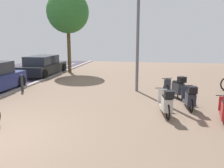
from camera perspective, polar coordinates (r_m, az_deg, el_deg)
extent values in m
cube|color=#826A57|center=(5.80, 15.51, -16.32)|extent=(14.40, 40.00, 0.05)
torus|color=black|center=(10.46, 16.02, -2.42)|extent=(0.27, 0.47, 0.50)
torus|color=black|center=(11.45, 12.78, -1.11)|extent=(0.27, 0.47, 0.50)
cube|color=#353944|center=(10.95, 14.32, -1.85)|extent=(0.55, 0.72, 0.08)
cube|color=#353944|center=(10.59, 15.45, -1.00)|extent=(0.50, 0.60, 0.49)
cube|color=black|center=(10.53, 15.53, 0.46)|extent=(0.45, 0.54, 0.06)
cylinder|color=#353944|center=(11.37, 12.90, 0.10)|extent=(0.12, 0.14, 0.51)
cube|color=#353944|center=(11.32, 13.08, -0.09)|extent=(0.32, 0.22, 0.50)
cylinder|color=black|center=(11.31, 13.02, 1.31)|extent=(0.48, 0.26, 0.03)
cube|color=black|center=(10.29, 16.36, 1.02)|extent=(0.38, 0.38, 0.24)
torus|color=black|center=(8.91, 24.98, -5.49)|extent=(0.13, 0.48, 0.48)
cylinder|color=#B42021|center=(8.82, 25.12, -4.05)|extent=(0.09, 0.13, 0.48)
cube|color=#B42021|center=(8.75, 25.15, -4.31)|extent=(0.33, 0.13, 0.48)
cylinder|color=black|center=(8.74, 25.26, -2.59)|extent=(0.52, 0.11, 0.03)
torus|color=black|center=(8.91, 18.41, -4.90)|extent=(0.08, 0.51, 0.51)
torus|color=black|center=(10.02, 17.02, -3.06)|extent=(0.08, 0.51, 0.51)
cube|color=#2E3343|center=(9.47, 17.67, -4.06)|extent=(0.32, 0.67, 0.08)
cube|color=#2E3343|center=(9.07, 18.21, -3.40)|extent=(0.33, 0.53, 0.42)
cube|color=black|center=(9.01, 18.30, -1.92)|extent=(0.29, 0.48, 0.06)
cylinder|color=#2E3343|center=(9.94, 17.13, -1.69)|extent=(0.08, 0.12, 0.51)
cube|color=#2E3343|center=(9.87, 17.20, -1.91)|extent=(0.32, 0.10, 0.50)
cylinder|color=black|center=(9.86, 17.24, -0.29)|extent=(0.52, 0.06, 0.03)
cube|color=black|center=(8.73, 18.72, -1.34)|extent=(0.30, 0.30, 0.24)
torus|color=black|center=(7.91, 13.21, -6.55)|extent=(0.12, 0.54, 0.54)
torus|color=black|center=(9.07, 11.77, -4.19)|extent=(0.12, 0.54, 0.54)
cube|color=silver|center=(8.49, 12.43, -5.45)|extent=(0.37, 0.72, 0.08)
cube|color=silver|center=(8.06, 12.98, -4.75)|extent=(0.37, 0.57, 0.44)
cube|color=black|center=(8.00, 13.06, -3.03)|extent=(0.32, 0.52, 0.06)
cylinder|color=silver|center=(8.98, 11.87, -2.59)|extent=(0.08, 0.13, 0.54)
cube|color=silver|center=(8.91, 11.94, -2.86)|extent=(0.33, 0.12, 0.53)
cylinder|color=black|center=(8.90, 11.96, -0.96)|extent=(0.52, 0.09, 0.03)
cube|color=black|center=(7.70, 13.47, -2.45)|extent=(0.31, 0.31, 0.24)
cylinder|color=black|center=(13.34, -20.90, 0.52)|extent=(0.20, 0.62, 0.62)
cube|color=black|center=(17.30, -16.16, 3.64)|extent=(1.83, 4.31, 0.59)
cube|color=#282D38|center=(17.13, -16.44, 5.53)|extent=(1.53, 2.46, 0.58)
cylinder|color=black|center=(19.16, -16.39, 3.86)|extent=(0.20, 0.62, 0.62)
cylinder|color=black|center=(18.46, -11.49, 3.83)|extent=(0.20, 0.62, 0.62)
cylinder|color=black|center=(16.31, -21.38, 2.32)|extent=(0.20, 0.62, 0.62)
cylinder|color=black|center=(15.49, -15.83, 2.24)|extent=(0.20, 0.62, 0.62)
cylinder|color=slate|center=(11.51, 6.20, 12.32)|extent=(0.14, 0.14, 5.70)
cylinder|color=brown|center=(18.02, -10.22, 7.98)|extent=(0.25, 0.25, 3.30)
sphere|color=#357632|center=(18.08, -10.52, 16.58)|extent=(3.02, 3.02, 3.02)
cylinder|color=#38383D|center=(12.35, -20.71, 0.21)|extent=(0.12, 0.12, 0.82)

